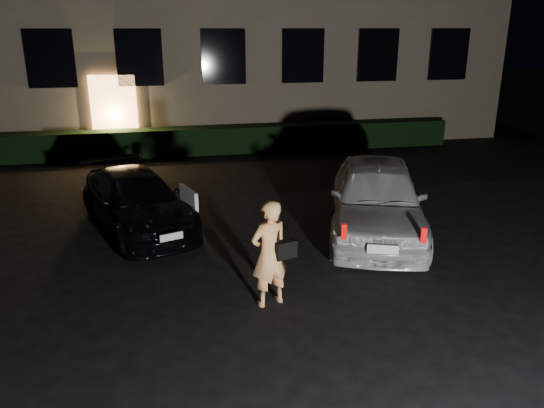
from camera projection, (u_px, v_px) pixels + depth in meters
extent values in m
plane|color=black|center=(316.00, 314.00, 7.60)|extent=(80.00, 80.00, 0.00)
cube|color=#FFA557|center=(115.00, 116.00, 16.71)|extent=(1.40, 0.10, 2.50)
cube|color=black|center=(50.00, 59.00, 15.83)|extent=(1.40, 0.10, 1.70)
cube|color=black|center=(140.00, 58.00, 16.32)|extent=(1.40, 0.10, 1.70)
cube|color=black|center=(224.00, 57.00, 16.81)|extent=(1.40, 0.10, 1.70)
cube|color=black|center=(303.00, 56.00, 17.30)|extent=(1.40, 0.10, 1.70)
cube|color=black|center=(378.00, 55.00, 17.79)|extent=(1.40, 0.10, 1.70)
cube|color=black|center=(449.00, 54.00, 18.28)|extent=(1.40, 0.10, 1.70)
cube|color=black|center=(227.00, 140.00, 17.22)|extent=(15.00, 0.70, 0.85)
imported|color=black|center=(136.00, 201.00, 10.73)|extent=(2.76, 4.20, 1.13)
cube|color=white|center=(189.00, 197.00, 10.51)|extent=(0.33, 0.79, 0.38)
cube|color=silver|center=(171.00, 237.00, 9.10)|extent=(0.40, 0.17, 0.13)
imported|color=silver|center=(377.00, 197.00, 10.37)|extent=(3.09, 4.70, 1.49)
cube|color=red|center=(344.00, 231.00, 8.46)|extent=(0.10, 0.08, 0.25)
cube|color=red|center=(424.00, 235.00, 8.31)|extent=(0.10, 0.08, 0.25)
cube|color=silver|center=(383.00, 249.00, 8.41)|extent=(0.48, 0.20, 0.15)
imported|color=#FDAB62|center=(269.00, 253.00, 7.65)|extent=(0.69, 0.57, 1.62)
cube|color=black|center=(285.00, 249.00, 7.64)|extent=(0.36, 0.25, 0.26)
cube|color=black|center=(278.00, 226.00, 7.50)|extent=(0.05, 0.06, 0.50)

